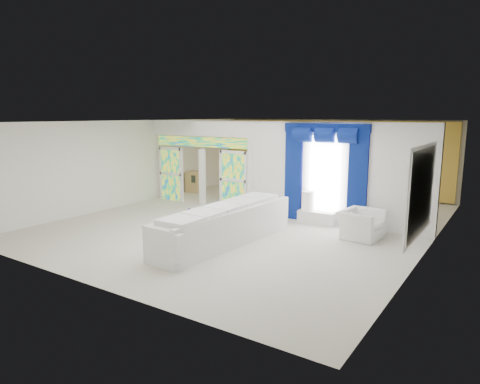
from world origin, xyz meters
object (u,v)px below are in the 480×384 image
Objects in this scene: white_sofa at (225,227)px; coffee_table at (192,226)px; armchair at (362,224)px; console_table at (316,217)px; grand_piano at (258,185)px.

white_sofa reaches higher than coffee_table.
console_table is at bearing 71.44° from armchair.
grand_piano is (-1.09, 5.31, 0.32)m from coffee_table.
grand_piano reaches higher than console_table.
coffee_table is at bearing -131.42° from console_table.
grand_piano is (-2.44, 5.61, 0.08)m from white_sofa.
white_sofa is 1.40m from coffee_table.
grand_piano is (-3.57, 2.51, 0.33)m from console_table.
white_sofa reaches higher than console_table.
coffee_table is 0.82× the size of grand_piano.
white_sofa is 3.97× the size of armchair.
console_table is at bearing 48.58° from coffee_table.
coffee_table is at bearing 171.09° from white_sofa.
grand_piano reaches higher than white_sofa.
armchair is at bearing -25.02° from console_table.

